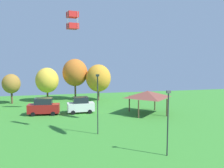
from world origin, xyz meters
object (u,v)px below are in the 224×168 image
(park_pavilion, at_px, (147,94))
(treeline_tree_2, at_px, (11,84))
(treeline_tree_5, at_px, (98,78))
(light_post_0, at_px, (98,101))
(treeline_tree_3, at_px, (47,80))
(light_post_1, at_px, (168,119))
(parked_car_leftmost, at_px, (44,107))
(kite_flying_5, at_px, (73,20))
(treeline_tree_4, at_px, (75,73))
(parked_car_second_from_left, at_px, (81,105))

(park_pavilion, relative_size, treeline_tree_2, 1.01)
(park_pavilion, height_order, treeline_tree_5, treeline_tree_5)
(light_post_0, relative_size, treeline_tree_2, 1.19)
(light_post_0, relative_size, treeline_tree_5, 0.91)
(treeline_tree_3, xyz_separation_m, treeline_tree_5, (10.20, -1.25, 0.34))
(light_post_1, bearing_deg, treeline_tree_5, 91.71)
(treeline_tree_2, bearing_deg, parked_car_leftmost, -59.89)
(park_pavilion, xyz_separation_m, treeline_tree_3, (-15.41, 15.07, 1.18))
(kite_flying_5, relative_size, treeline_tree_3, 0.19)
(kite_flying_5, height_order, parked_car_leftmost, kite_flying_5)
(treeline_tree_3, bearing_deg, park_pavilion, -44.35)
(parked_car_leftmost, xyz_separation_m, light_post_1, (11.25, -18.51, 2.02))
(parked_car_leftmost, relative_size, treeline_tree_4, 0.57)
(treeline_tree_2, bearing_deg, light_post_1, -59.14)
(kite_flying_5, distance_m, park_pavilion, 21.35)
(kite_flying_5, bearing_deg, parked_car_second_from_left, 82.67)
(parked_car_leftmost, bearing_deg, kite_flying_5, -74.17)
(treeline_tree_2, bearing_deg, treeline_tree_4, 8.95)
(light_post_1, bearing_deg, parked_car_second_from_left, 106.98)
(light_post_1, distance_m, treeline_tree_5, 29.39)
(park_pavilion, bearing_deg, treeline_tree_2, 147.55)
(treeline_tree_2, bearing_deg, park_pavilion, -32.45)
(treeline_tree_4, bearing_deg, kite_flying_5, -94.67)
(parked_car_leftmost, distance_m, treeline_tree_4, 14.82)
(park_pavilion, distance_m, treeline_tree_2, 26.03)
(kite_flying_5, relative_size, treeline_tree_5, 0.17)
(parked_car_second_from_left, relative_size, treeline_tree_4, 0.49)
(light_post_1, distance_m, treeline_tree_2, 34.35)
(treeline_tree_3, bearing_deg, treeline_tree_5, -6.97)
(treeline_tree_4, distance_m, treeline_tree_5, 5.13)
(treeline_tree_2, bearing_deg, parked_car_second_from_left, -42.58)
(light_post_1, relative_size, treeline_tree_4, 0.68)
(parked_car_second_from_left, height_order, treeline_tree_2, treeline_tree_2)
(light_post_1, xyz_separation_m, treeline_tree_3, (-11.07, 30.59, 0.98))
(treeline_tree_3, bearing_deg, kite_flying_5, -84.22)
(treeline_tree_4, bearing_deg, treeline_tree_3, -171.81)
(park_pavilion, relative_size, treeline_tree_4, 0.67)
(treeline_tree_5, bearing_deg, light_post_1, -88.29)
(light_post_0, distance_m, treeline_tree_2, 25.56)
(light_post_0, bearing_deg, treeline_tree_5, 79.72)
(treeline_tree_2, xyz_separation_m, treeline_tree_3, (6.54, 1.11, 0.44))
(kite_flying_5, height_order, light_post_1, kite_flying_5)
(treeline_tree_2, xyz_separation_m, treeline_tree_4, (12.17, 1.92, 1.86))
(treeline_tree_2, height_order, treeline_tree_5, treeline_tree_5)
(kite_flying_5, relative_size, parked_car_leftmost, 0.27)
(treeline_tree_2, bearing_deg, light_post_0, -60.06)
(parked_car_second_from_left, height_order, treeline_tree_3, treeline_tree_3)
(parked_car_leftmost, bearing_deg, treeline_tree_2, 125.87)
(kite_flying_5, distance_m, treeline_tree_3, 31.37)
(parked_car_leftmost, xyz_separation_m, treeline_tree_5, (10.38, 10.84, 3.34))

